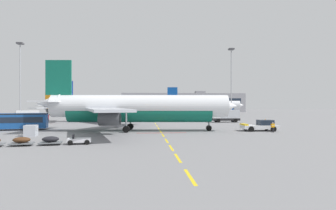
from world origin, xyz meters
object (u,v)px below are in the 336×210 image
at_px(baggage_train, 36,141).
at_px(uld_cargo_container, 31,131).
at_px(airliner_mid_left, 203,106).
at_px(ground_crew_worker, 273,127).
at_px(airliner_foreground, 137,108).
at_px(catering_truck, 226,116).
at_px(apron_light_mast_near, 20,71).
at_px(apron_shuttle_bus, 11,120).
at_px(airliner_far_right, 111,108).
at_px(apron_light_mast_far, 231,74).
at_px(pushback_tug, 260,126).
at_px(fuel_service_truck, 31,117).
at_px(airliner_far_center, 63,108).

distance_m(baggage_train, uld_cargo_container, 10.30).
distance_m(airliner_mid_left, ground_crew_worker, 73.15).
distance_m(airliner_foreground, catering_truck, 31.21).
bearing_deg(apron_light_mast_near, apron_shuttle_bus, -69.19).
height_order(apron_shuttle_bus, apron_light_mast_near, apron_light_mast_near).
bearing_deg(airliner_mid_left, ground_crew_worker, -93.50).
height_order(airliner_far_right, apron_shuttle_bus, airliner_far_right).
relative_size(airliner_mid_left, ground_crew_worker, 20.82).
xyz_separation_m(airliner_foreground, ground_crew_worker, (22.33, -4.36, -3.02)).
bearing_deg(ground_crew_worker, apron_light_mast_near, 142.34).
bearing_deg(apron_shuttle_bus, airliner_far_right, 61.43).
bearing_deg(ground_crew_worker, apron_light_mast_far, 79.65).
height_order(uld_cargo_container, apron_light_mast_near, apron_light_mast_near).
bearing_deg(ground_crew_worker, pushback_tug, 110.58).
xyz_separation_m(pushback_tug, baggage_train, (-32.12, -14.14, -0.37)).
bearing_deg(airliner_mid_left, pushback_tug, -94.42).
relative_size(airliner_far_right, apron_shuttle_bus, 2.49).
height_order(apron_shuttle_bus, fuel_service_truck, fuel_service_truck).
relative_size(airliner_far_center, catering_truck, 3.60).
bearing_deg(ground_crew_worker, fuel_service_truck, 153.56).
bearing_deg(airliner_far_center, airliner_foreground, -66.09).
bearing_deg(airliner_far_center, apron_shuttle_bus, -81.20).
bearing_deg(airliner_far_center, apron_light_mast_near, -95.20).
height_order(catering_truck, fuel_service_truck, same).
bearing_deg(airliner_mid_left, baggage_train, -113.97).
distance_m(apron_shuttle_bus, fuel_service_truck, 15.78).
xyz_separation_m(apron_light_mast_near, apron_light_mast_far, (67.88, 3.36, 0.08)).
bearing_deg(airliner_far_center, baggage_train, -76.04).
bearing_deg(ground_crew_worker, apron_shuttle_bus, 169.93).
height_order(pushback_tug, catering_truck, catering_truck).
relative_size(pushback_tug, apron_light_mast_near, 0.26).
relative_size(airliner_foreground, apron_light_mast_near, 1.47).
xyz_separation_m(pushback_tug, apron_light_mast_far, (9.90, 46.26, 13.97)).
height_order(airliner_far_center, baggage_train, airliner_far_center).
bearing_deg(catering_truck, pushback_tug, -92.79).
xyz_separation_m(airliner_foreground, airliner_far_center, (-33.50, 75.56, -0.73)).
distance_m(catering_truck, fuel_service_truck, 47.47).
relative_size(baggage_train, ground_crew_worker, 7.13).
xyz_separation_m(airliner_far_center, catering_truck, (55.98, -54.04, -1.57)).
bearing_deg(airliner_far_right, airliner_mid_left, 47.93).
bearing_deg(apron_shuttle_bus, airliner_foreground, -9.10).
bearing_deg(airliner_far_right, apron_light_mast_far, 20.04).
xyz_separation_m(airliner_foreground, uld_cargo_container, (-15.01, -6.50, -3.15)).
distance_m(catering_truck, apron_light_mast_far, 27.93).
height_order(apron_shuttle_bus, baggage_train, apron_shuttle_bus).
bearing_deg(uld_cargo_container, catering_truck, 36.78).
height_order(pushback_tug, airliner_mid_left, airliner_mid_left).
bearing_deg(airliner_foreground, airliner_far_center, 113.91).
relative_size(pushback_tug, apron_light_mast_far, 0.25).
relative_size(apron_shuttle_bus, uld_cargo_container, 7.20).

